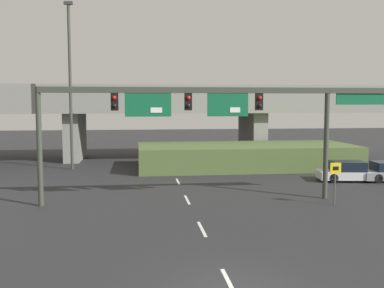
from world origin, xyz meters
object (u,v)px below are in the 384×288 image
(signal_gantry, at_px, (213,107))
(parked_sedan_near_right, at_px, (349,172))
(speed_limit_sign, at_px, (335,177))
(highway_light_pole_near, at_px, (70,82))

(signal_gantry, relative_size, parked_sedan_near_right, 4.34)
(signal_gantry, bearing_deg, speed_limit_sign, -14.97)
(highway_light_pole_near, relative_size, parked_sedan_near_right, 2.95)
(parked_sedan_near_right, bearing_deg, highway_light_pole_near, 166.32)
(signal_gantry, distance_m, highway_light_pole_near, 16.66)
(signal_gantry, height_order, parked_sedan_near_right, signal_gantry)
(parked_sedan_near_right, bearing_deg, signal_gantry, -145.26)
(speed_limit_sign, xyz_separation_m, parked_sedan_near_right, (4.30, 7.14, -0.90))
(highway_light_pole_near, xyz_separation_m, parked_sedan_near_right, (20.34, -8.05, -6.57))
(parked_sedan_near_right, bearing_deg, speed_limit_sign, -113.14)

